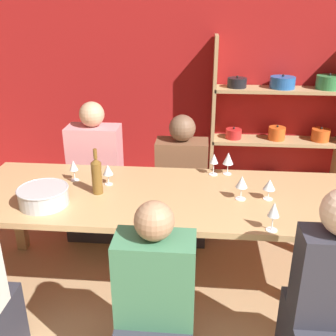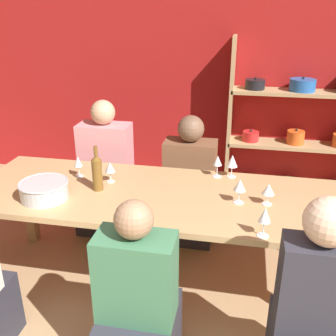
% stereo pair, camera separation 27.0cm
% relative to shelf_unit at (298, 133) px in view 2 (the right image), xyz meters
% --- Properties ---
extents(wall_back_red, '(8.80, 0.06, 2.70)m').
position_rel_shelf_unit_xyz_m(wall_back_red, '(-0.92, 0.20, 0.64)').
color(wall_back_red, '#A31919').
rests_on(wall_back_red, ground_plane).
extents(shelf_unit, '(1.42, 0.30, 1.67)m').
position_rel_shelf_unit_xyz_m(shelf_unit, '(0.00, 0.00, 0.00)').
color(shelf_unit, tan).
rests_on(shelf_unit, ground_plane).
extents(dining_table, '(2.72, 0.92, 0.76)m').
position_rel_shelf_unit_xyz_m(dining_table, '(-1.05, -1.76, -0.02)').
color(dining_table, tan).
rests_on(dining_table, ground_plane).
extents(mixing_bowl, '(0.33, 0.33, 0.12)m').
position_rel_shelf_unit_xyz_m(mixing_bowl, '(-1.82, -1.97, 0.12)').
color(mixing_bowl, '#B7BABC').
rests_on(mixing_bowl, dining_table).
extents(wine_bottle_green, '(0.07, 0.07, 0.32)m').
position_rel_shelf_unit_xyz_m(wine_bottle_green, '(-1.52, -1.78, 0.19)').
color(wine_bottle_green, brown).
rests_on(wine_bottle_green, dining_table).
extents(wine_glass_red_a, '(0.08, 0.08, 0.16)m').
position_rel_shelf_unit_xyz_m(wine_glass_red_a, '(-0.56, -1.79, 0.18)').
color(wine_glass_red_a, white).
rests_on(wine_glass_red_a, dining_table).
extents(wine_glass_empty_a, '(0.07, 0.07, 0.15)m').
position_rel_shelf_unit_xyz_m(wine_glass_empty_a, '(-1.48, -1.64, 0.17)').
color(wine_glass_empty_a, white).
rests_on(wine_glass_empty_a, dining_table).
extents(wine_glass_red_b, '(0.07, 0.07, 0.18)m').
position_rel_shelf_unit_xyz_m(wine_glass_red_b, '(-0.41, -2.16, 0.19)').
color(wine_glass_red_b, white).
rests_on(wine_glass_red_b, dining_table).
extents(wine_glass_red_c, '(0.06, 0.06, 0.16)m').
position_rel_shelf_unit_xyz_m(wine_glass_red_c, '(-1.74, -1.59, 0.17)').
color(wine_glass_red_c, white).
rests_on(wine_glass_red_c, dining_table).
extents(wine_glass_empty_b, '(0.08, 0.08, 0.14)m').
position_rel_shelf_unit_xyz_m(wine_glass_empty_b, '(-0.38, -1.77, 0.16)').
color(wine_glass_empty_b, white).
rests_on(wine_glass_empty_b, dining_table).
extents(wine_glass_red_d, '(0.08, 0.08, 0.17)m').
position_rel_shelf_unit_xyz_m(wine_glass_red_d, '(-0.62, -1.38, 0.18)').
color(wine_glass_red_d, white).
rests_on(wine_glass_red_d, dining_table).
extents(wine_glass_red_e, '(0.07, 0.07, 0.17)m').
position_rel_shelf_unit_xyz_m(wine_glass_red_e, '(-0.73, -1.40, 0.18)').
color(wine_glass_red_e, white).
rests_on(wine_glass_red_e, dining_table).
extents(person_near_a, '(0.40, 0.50, 1.12)m').
position_rel_shelf_unit_xyz_m(person_near_a, '(-1.04, -2.55, -0.30)').
color(person_near_a, '#2D2D38').
rests_on(person_near_a, ground_plane).
extents(person_far_a, '(0.44, 0.56, 1.11)m').
position_rel_shelf_unit_xyz_m(person_far_a, '(-0.99, -0.99, -0.31)').
color(person_far_a, '#2D2D38').
rests_on(person_far_a, ground_plane).
extents(person_far_b, '(0.45, 0.57, 1.20)m').
position_rel_shelf_unit_xyz_m(person_far_b, '(-1.76, -0.98, -0.27)').
color(person_far_b, '#2D2D38').
rests_on(person_far_b, ground_plane).
extents(person_near_c, '(0.36, 0.45, 1.20)m').
position_rel_shelf_unit_xyz_m(person_near_c, '(-0.17, -2.52, -0.25)').
color(person_near_c, '#2D2D38').
rests_on(person_near_c, ground_plane).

